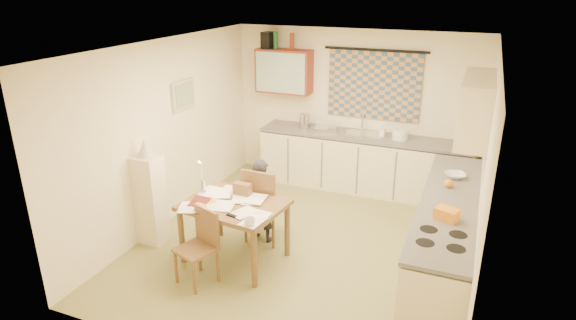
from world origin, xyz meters
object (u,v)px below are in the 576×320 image
at_px(counter_right, 445,237).
at_px(person, 261,200).
at_px(shelf_stand, 151,200).
at_px(counter_back, 362,163).
at_px(dining_table, 235,231).
at_px(stove, 436,280).
at_px(chair_far, 265,217).

relative_size(counter_right, person, 2.64).
bearing_deg(shelf_stand, person, 23.85).
bearing_deg(counter_back, shelf_stand, -128.45).
height_order(person, shelf_stand, shelf_stand).
relative_size(dining_table, person, 1.10).
bearing_deg(counter_back, counter_right, -53.27).
bearing_deg(person, stove, 167.02).
bearing_deg(chair_far, counter_back, -108.79).
relative_size(counter_right, chair_far, 2.90).
bearing_deg(dining_table, stove, 0.66).
bearing_deg(chair_far, person, 34.81).
distance_m(counter_back, shelf_stand, 3.36).
bearing_deg(counter_right, dining_table, -164.16).
xyz_separation_m(counter_back, counter_right, (1.45, -1.95, -0.00)).
bearing_deg(dining_table, counter_right, 22.44).
bearing_deg(counter_back, dining_table, -108.97).
xyz_separation_m(stove, chair_far, (-2.22, 0.82, -0.14)).
xyz_separation_m(counter_right, stove, (-0.00, -0.91, 0.00)).
relative_size(chair_far, shelf_stand, 0.87).
bearing_deg(chair_far, counter_right, -175.88).
height_order(counter_right, person, person).
distance_m(dining_table, person, 0.59).
distance_m(stove, shelf_stand, 3.55).
relative_size(counter_back, person, 2.95).
distance_m(dining_table, shelf_stand, 1.21).
height_order(chair_far, shelf_stand, shelf_stand).
bearing_deg(chair_far, dining_table, 78.79).
distance_m(stove, dining_table, 2.36).
bearing_deg(stove, dining_table, 174.06).
xyz_separation_m(counter_right, chair_far, (-2.22, -0.09, -0.14)).
height_order(stove, person, person).
xyz_separation_m(counter_back, chair_far, (-0.77, -2.04, -0.14)).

